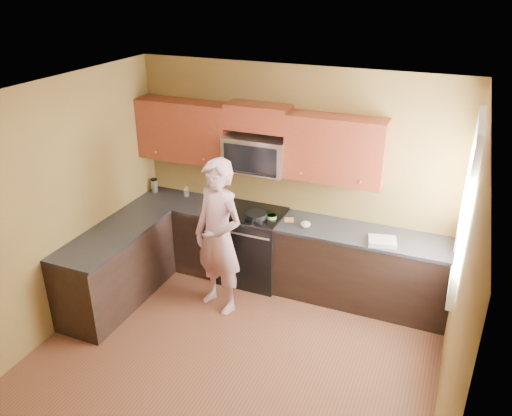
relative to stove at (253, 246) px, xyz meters
The scene contains 25 objects.
floor 1.79m from the stove, 76.57° to the right, with size 4.00×4.00×0.00m, color brown.
ceiling 2.81m from the stove, 76.57° to the right, with size 4.00×4.00×0.00m, color white.
wall_back 1.02m from the stove, 39.09° to the left, with size 4.00×4.00×0.00m, color brown.
wall_front 3.80m from the stove, 83.79° to the right, with size 4.00×4.00×0.00m, color brown.
wall_left 2.48m from the stove, 133.69° to the right, with size 4.00×4.00×0.00m, color brown.
wall_right 3.05m from the stove, 34.91° to the right, with size 4.00×4.00×0.00m, color brown.
cabinet_back_run 0.40m from the stove, ahead, with size 4.00×0.60×0.88m, color black.
cabinet_left_run 1.69m from the stove, 140.41° to the right, with size 0.60×1.60×0.88m, color black.
countertop_back 0.58m from the stove, ahead, with size 4.00×0.62×0.04m, color black.
countertop_left 1.73m from the stove, 140.19° to the right, with size 0.62×1.60×0.04m, color black.
stove is the anchor object (origin of this frame).
microwave 0.98m from the stove, 90.00° to the left, with size 0.76×0.40×0.42m, color silver, non-canonical shape.
upper_cab_left 1.40m from the stove, behind, with size 1.22×0.33×0.75m, color maroon, non-canonical shape.
upper_cab_right 1.36m from the stove, ahead, with size 1.12×0.33×0.75m, color maroon, non-canonical shape.
upper_cab_over_mw 1.63m from the stove, 90.00° to the left, with size 0.76×0.33×0.30m, color maroon.
window 2.70m from the stove, 11.29° to the right, with size 0.06×1.06×1.66m, color white, non-canonical shape.
woman 0.84m from the stove, 100.01° to the right, with size 0.67×0.44×1.84m, color #CE6784.
frying_pan 0.50m from the stove, 51.75° to the right, with size 0.27×0.47×0.06m, color black, non-canonical shape.
butter_tub 0.53m from the stove, 14.36° to the right, with size 0.12×0.12×0.09m, color gold, non-canonical shape.
toast_slice 0.65m from the stove, ahead, with size 0.11×0.11×0.01m, color #B27F47.
napkin_a 0.50m from the stove, 58.21° to the right, with size 0.11×0.12×0.06m, color silver.
napkin_b 0.85m from the stove, ahead, with size 0.12×0.13×0.07m, color silver.
dish_towel 1.68m from the stove, ahead, with size 0.30×0.24×0.05m, color silver.
travel_mug 1.57m from the stove, behind, with size 0.09×0.09×0.19m, color silver, non-canonical shape.
glass_b 1.16m from the stove, behind, with size 0.07×0.07×0.12m, color silver.
Camera 1 is at (1.83, -3.58, 3.65)m, focal length 36.10 mm.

